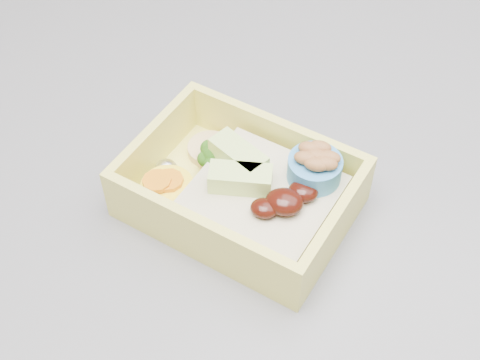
# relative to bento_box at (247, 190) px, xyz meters

# --- Properties ---
(bento_box) EXTENTS (0.19, 0.16, 0.06)m
(bento_box) POSITION_rel_bento_box_xyz_m (0.00, 0.00, 0.00)
(bento_box) COLOR #ECE461
(bento_box) RESTS_ON island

